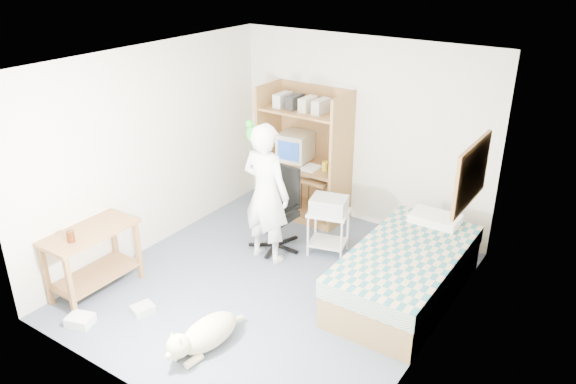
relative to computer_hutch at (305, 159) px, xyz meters
The scene contains 21 objects.
floor 2.05m from the computer_hutch, 68.06° to the right, with size 4.00×4.00×0.00m, color #424B5A.
wall_back 0.86m from the computer_hutch, 20.54° to the left, with size 3.60×0.02×2.50m, color silver.
wall_right 3.07m from the computer_hutch, 34.80° to the right, with size 0.02×4.00×2.50m, color silver.
wall_left 2.10m from the computer_hutch, 122.33° to the right, with size 0.02×4.00×2.50m, color silver.
ceiling 2.52m from the computer_hutch, 68.06° to the right, with size 3.60×4.00×0.02m, color white.
computer_hutch is the anchor object (origin of this frame).
bed 2.35m from the computer_hutch, 29.29° to the right, with size 1.02×2.02×0.66m.
side_desk 3.08m from the computer_hutch, 106.14° to the right, with size 0.50×1.00×0.75m.
corkboard 2.69m from the computer_hutch, 18.72° to the right, with size 0.04×0.94×0.66m.
office_chair 1.12m from the computer_hutch, 76.78° to the right, with size 0.58×0.58×1.03m.
person 1.33m from the computer_hutch, 77.78° to the right, with size 0.62×0.41×1.71m, color white.
parrot 1.49m from the computer_hutch, 86.36° to the right, with size 0.13×0.22×0.35m.
dog 3.17m from the computer_hutch, 75.30° to the right, with size 0.38×0.98×0.37m.
printer_cart 1.24m from the computer_hutch, 43.23° to the right, with size 0.56×0.49×0.57m.
printer 1.17m from the computer_hutch, 43.23° to the right, with size 0.42×0.32×0.18m, color #AAAAA5.
crt_monitor 0.22m from the computer_hutch, behind, with size 0.44×0.47×0.39m.
keyboard 0.22m from the computer_hutch, 100.15° to the right, with size 0.45×0.16×0.03m, color beige.
pencil_cup 0.37m from the computer_hutch, 13.56° to the right, with size 0.08×0.08×0.12m, color yellow.
drink_glass 3.29m from the computer_hutch, 104.09° to the right, with size 0.08×0.08×0.12m, color #3E190A.
floor_box_a 3.56m from the computer_hutch, 98.32° to the right, with size 0.25×0.20×0.10m, color silver.
floor_box_b 3.05m from the computer_hutch, 92.61° to the right, with size 0.18×0.22×0.08m, color #ADADA8.
Camera 1 is at (3.13, -4.37, 3.55)m, focal length 35.00 mm.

